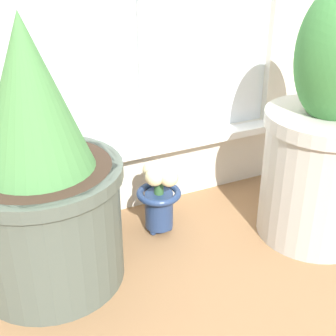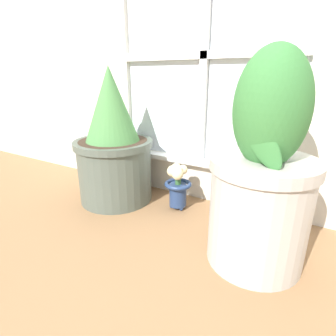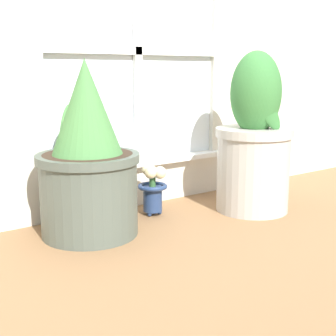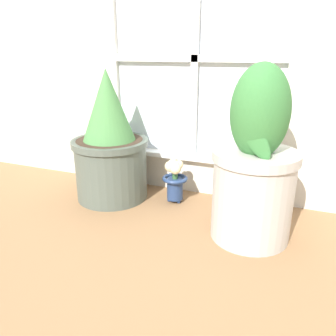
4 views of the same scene
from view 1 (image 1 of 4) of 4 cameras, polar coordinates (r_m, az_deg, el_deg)
ground_plane at (r=1.26m, az=7.16°, el=-14.82°), size 10.00×10.00×0.00m
potted_plant_left at (r=1.18m, az=-15.27°, el=-1.44°), size 0.41×0.41×0.69m
potted_plant_right at (r=1.39m, az=18.68°, el=3.38°), size 0.35×0.35×0.73m
flower_vase at (r=1.40m, az=-1.13°, el=-3.19°), size 0.14×0.14×0.24m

